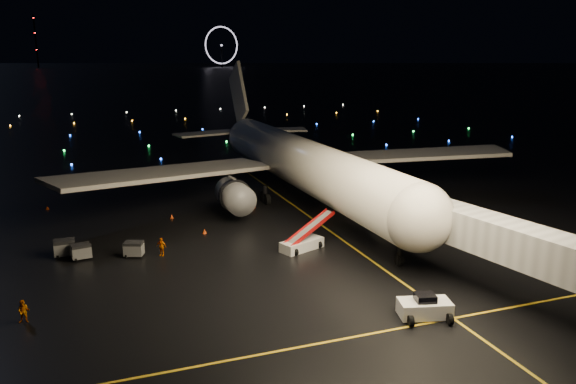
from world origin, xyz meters
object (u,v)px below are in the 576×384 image
at_px(airliner, 292,132).
at_px(belt_loader, 302,234).
at_px(pushback_tug, 425,305).
at_px(baggage_cart_2, 65,248).
at_px(baggage_cart_0, 134,249).
at_px(baggage_cart_1, 81,252).
at_px(crew_c, 161,247).
at_px(crew_b, 24,311).

xyz_separation_m(airliner, belt_loader, (-6.39, -20.03, -7.27)).
relative_size(pushback_tug, baggage_cart_2, 1.95).
distance_m(baggage_cart_0, baggage_cart_1, 4.92).
height_order(airliner, crew_c, airliner).
xyz_separation_m(crew_c, baggage_cart_2, (-8.84, 3.04, -0.08)).
bearing_deg(crew_c, baggage_cart_1, -155.96).
distance_m(belt_loader, baggage_cart_1, 21.39).
xyz_separation_m(airliner, baggage_cart_1, (-27.23, -15.28, -8.13)).
bearing_deg(baggage_cart_1, crew_b, -117.63).
xyz_separation_m(baggage_cart_0, baggage_cart_1, (-4.81, 1.02, 0.01)).
xyz_separation_m(crew_c, baggage_cart_0, (-2.54, 0.67, -0.17)).
xyz_separation_m(baggage_cart_0, baggage_cart_2, (-6.29, 2.37, 0.09)).
bearing_deg(crew_c, baggage_cart_0, -157.74).
xyz_separation_m(belt_loader, crew_c, (-13.48, 3.06, -0.70)).
distance_m(airliner, baggage_cart_1, 32.26).
distance_m(belt_loader, baggage_cart_0, 16.48).
distance_m(pushback_tug, crew_b, 29.58).
height_order(baggage_cart_0, baggage_cart_1, baggage_cart_1).
distance_m(crew_b, crew_c, 15.60).
bearing_deg(pushback_tug, crew_c, 144.47).
bearing_deg(crew_b, belt_loader, 27.71).
bearing_deg(baggage_cart_0, baggage_cart_1, -170.90).
xyz_separation_m(airliner, crew_c, (-19.87, -16.96, -7.97)).
bearing_deg(baggage_cart_0, belt_loader, 7.94).
height_order(belt_loader, baggage_cart_1, belt_loader).
bearing_deg(baggage_cart_1, baggage_cart_0, -21.57).
bearing_deg(crew_c, pushback_tug, -13.10).
bearing_deg(crew_b, baggage_cart_1, 82.68).
xyz_separation_m(pushback_tug, baggage_cart_0, (-19.27, 20.62, -0.16)).
xyz_separation_m(pushback_tug, crew_b, (-28.09, 9.28, -0.04)).
distance_m(airliner, crew_b, 42.48).
distance_m(airliner, baggage_cart_2, 32.91).
bearing_deg(baggage_cart_2, baggage_cart_1, -44.71).
relative_size(belt_loader, baggage_cart_1, 3.76).
height_order(airliner, belt_loader, airliner).
relative_size(baggage_cart_1, baggage_cart_2, 0.90).
height_order(crew_c, baggage_cart_0, crew_c).
distance_m(baggage_cart_1, baggage_cart_2, 2.01).
bearing_deg(airliner, belt_loader, -108.80).
distance_m(pushback_tug, baggage_cart_2, 34.38).
bearing_deg(baggage_cart_1, pushback_tug, -51.57).
relative_size(pushback_tug, crew_b, 2.19).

